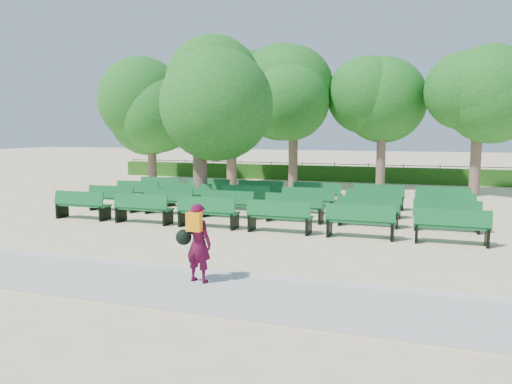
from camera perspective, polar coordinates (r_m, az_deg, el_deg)
ground at (r=17.07m, az=-2.79°, el=-3.12°), size 120.00×120.00×0.00m
paving at (r=10.71m, az=-17.71°, el=-9.44°), size 30.00×2.20×0.06m
curb at (r=11.61m, az=-14.32°, el=-7.93°), size 30.00×0.12×0.10m
hedge at (r=30.37m, az=6.96°, el=2.16°), size 26.00×0.70×0.90m
fence at (r=30.80m, az=7.10°, el=1.38°), size 26.00×0.10×1.02m
tree_line at (r=26.53m, az=5.17°, el=0.50°), size 21.80×6.80×7.04m
bench_array at (r=17.77m, az=1.64°, el=-2.38°), size 1.96×0.74×1.21m
tree_among at (r=19.59m, az=-6.51°, el=10.37°), size 4.40×4.40×6.17m
person at (r=9.80m, az=-6.76°, el=-5.65°), size 0.76×0.49×1.55m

